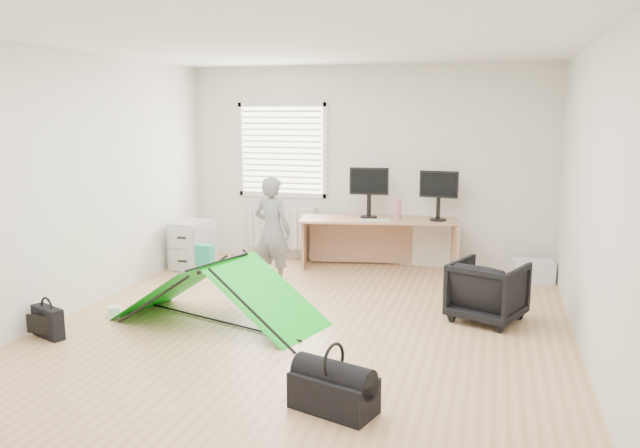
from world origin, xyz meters
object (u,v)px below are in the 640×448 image
(laptop_bag, at_px, (48,322))
(filing_cabinet, at_px, (192,245))
(storage_crate, at_px, (533,271))
(person, at_px, (272,231))
(monitor_left, at_px, (369,199))
(thermos, at_px, (398,209))
(duffel_bag, at_px, (334,393))
(kite, at_px, (219,293))
(office_chair, at_px, (488,291))
(monitor_right, at_px, (438,202))
(desk, at_px, (378,244))

(laptop_bag, bearing_deg, filing_cabinet, 110.84)
(storage_crate, bearing_deg, person, -162.14)
(monitor_left, relative_size, thermos, 1.83)
(storage_crate, bearing_deg, laptop_bag, -143.70)
(duffel_bag, bearing_deg, filing_cabinet, 147.84)
(thermos, height_order, laptop_bag, thermos)
(monitor_left, distance_m, laptop_bag, 4.18)
(person, bearing_deg, kite, 99.96)
(person, bearing_deg, filing_cabinet, -8.26)
(office_chair, distance_m, laptop_bag, 4.26)
(monitor_left, height_order, laptop_bag, monitor_left)
(monitor_left, relative_size, duffel_bag, 0.86)
(monitor_right, bearing_deg, desk, -171.21)
(monitor_left, xyz_separation_m, thermos, (0.39, -0.06, -0.10))
(monitor_left, bearing_deg, monitor_right, -2.78)
(monitor_left, bearing_deg, laptop_bag, -130.18)
(office_chair, bearing_deg, person, 7.46)
(filing_cabinet, relative_size, thermos, 2.28)
(monitor_left, relative_size, laptop_bag, 1.31)
(office_chair, xyz_separation_m, duffel_bag, (-1.01, -2.30, -0.18))
(office_chair, bearing_deg, desk, -27.67)
(thermos, distance_m, storage_crate, 1.84)
(duffel_bag, bearing_deg, monitor_left, 116.12)
(monitor_left, bearing_deg, person, -137.51)
(monitor_right, xyz_separation_m, duffel_bag, (-0.34, -4.08, -0.80))
(monitor_left, bearing_deg, storage_crate, -6.78)
(person, distance_m, kite, 1.53)
(monitor_right, height_order, person, person)
(monitor_left, height_order, duffel_bag, monitor_left)
(thermos, bearing_deg, storage_crate, -0.46)
(storage_crate, bearing_deg, duffel_bag, -111.18)
(desk, height_order, monitor_left, monitor_left)
(desk, distance_m, monitor_left, 0.61)
(duffel_bag, bearing_deg, office_chair, 84.55)
(monitor_left, distance_m, duffel_bag, 4.16)
(thermos, bearing_deg, office_chair, -55.23)
(office_chair, relative_size, kite, 0.33)
(kite, bearing_deg, filing_cabinet, 141.45)
(filing_cabinet, xyz_separation_m, monitor_right, (3.19, 0.63, 0.61))
(office_chair, relative_size, duffel_bag, 1.12)
(office_chair, bearing_deg, kite, 39.88)
(monitor_right, bearing_deg, monitor_left, -172.47)
(thermos, height_order, office_chair, thermos)
(desk, height_order, office_chair, desk)
(desk, distance_m, office_chair, 2.26)
(desk, relative_size, office_chair, 3.04)
(monitor_right, bearing_deg, kite, -121.01)
(filing_cabinet, height_order, kite, filing_cabinet)
(office_chair, height_order, person, person)
(filing_cabinet, xyz_separation_m, thermos, (2.68, 0.54, 0.52))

